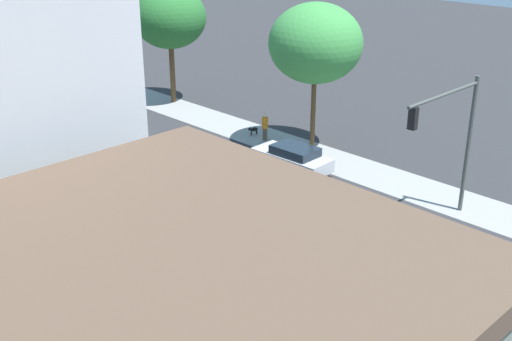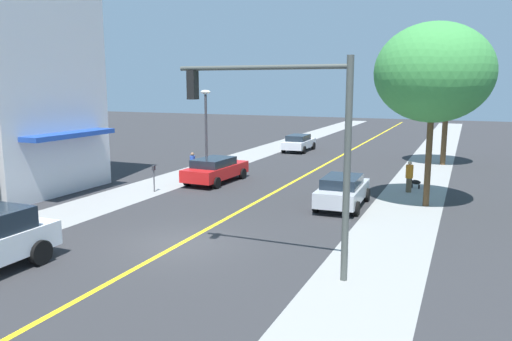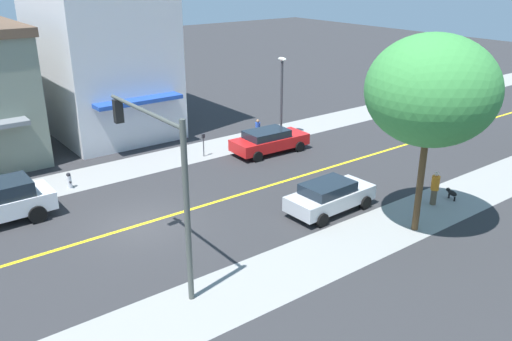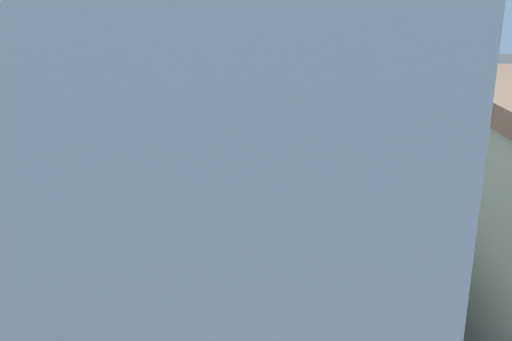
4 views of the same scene
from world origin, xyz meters
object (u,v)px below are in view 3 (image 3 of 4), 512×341
street_tree_right_corner (432,91)px  pedestrian_orange_shirt (435,187)px  small_dog (452,193)px  parking_meter (203,142)px  street_lamp (282,87)px  traffic_light_mast (161,166)px  red_sedan_left_curb (269,140)px  pedestrian_blue_shirt (258,131)px  fire_hydrant (69,180)px  silver_sedan_right_curb (330,196)px  white_sedan_left_curb (423,104)px

street_tree_right_corner → pedestrian_orange_shirt: street_tree_right_corner is taller
street_tree_right_corner → small_dog: 7.12m
parking_meter → street_lamp: street_lamp is taller
traffic_light_mast → street_lamp: size_ratio=1.22×
traffic_light_mast → red_sedan_left_curb: traffic_light_mast is taller
street_tree_right_corner → pedestrian_blue_shirt: size_ratio=5.27×
small_dog → fire_hydrant: bearing=62.6°
red_sedan_left_curb → silver_sedan_right_curb: silver_sedan_right_curb is taller
fire_hydrant → street_lamp: size_ratio=0.16×
red_sedan_left_curb → white_sedan_left_curb: size_ratio=1.08×
silver_sedan_right_curb → small_dog: 6.32m
fire_hydrant → parking_meter: parking_meter is taller
fire_hydrant → red_sedan_left_curb: (1.88, 11.64, 0.36)m
street_lamp → small_dog: size_ratio=7.61×
parking_meter → small_dog: (12.62, 6.42, -0.59)m
street_tree_right_corner → traffic_light_mast: (-3.12, -10.39, -1.75)m
street_tree_right_corner → pedestrian_orange_shirt: 6.08m
red_sedan_left_curb → pedestrian_blue_shirt: 1.90m
street_tree_right_corner → fire_hydrant: size_ratio=9.95×
street_lamp → white_sedan_left_curb: 12.80m
red_sedan_left_curb → small_dog: size_ratio=7.00×
street_tree_right_corner → silver_sedan_right_curb: (-3.57, -1.69, -5.36)m
pedestrian_orange_shirt → small_dog: (0.19, 1.20, -0.53)m
red_sedan_left_curb → white_sedan_left_curb: red_sedan_left_curb is taller
pedestrian_blue_shirt → small_dog: pedestrian_blue_shirt is taller
street_lamp → pedestrian_orange_shirt: street_lamp is taller
parking_meter → white_sedan_left_curb: (1.92, 18.54, -0.18)m
street_lamp → pedestrian_orange_shirt: size_ratio=3.16×
parking_meter → silver_sedan_right_curb: size_ratio=0.32×
silver_sedan_right_curb → parking_meter: bearing=92.2°
parking_meter → red_sedan_left_curb: bearing=63.5°
street_lamp → white_sedan_left_curb: (2.15, 12.35, -2.61)m
small_dog → pedestrian_orange_shirt: bearing=95.0°
parking_meter → street_tree_right_corner: bearing=10.0°
white_sedan_left_curb → silver_sedan_right_curb: (8.03, -17.83, 0.03)m
red_sedan_left_curb → pedestrian_orange_shirt: bearing=-79.1°
fire_hydrant → traffic_light_mast: size_ratio=0.13×
pedestrian_orange_shirt → red_sedan_left_curb: bearing=-165.1°
white_sedan_left_curb → red_sedan_left_curb: bearing=178.1°
fire_hydrant → pedestrian_blue_shirt: (0.05, 12.17, 0.43)m
traffic_light_mast → white_sedan_left_curb: traffic_light_mast is taller
street_lamp → pedestrian_blue_shirt: (0.18, -2.08, -2.51)m
red_sedan_left_curb → silver_sedan_right_curb: bearing=-107.3°
street_tree_right_corner → small_dog: bearing=102.7°
silver_sedan_right_curb → pedestrian_orange_shirt: (2.48, 4.52, 0.09)m
traffic_light_mast → street_lamp: (-10.63, 14.18, -1.03)m
parking_meter → traffic_light_mast: 13.57m
traffic_light_mast → pedestrian_blue_shirt: size_ratio=4.04×
red_sedan_left_curb → white_sedan_left_curb: (0.14, 14.96, -0.02)m
parking_meter → street_lamp: bearing=92.1°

